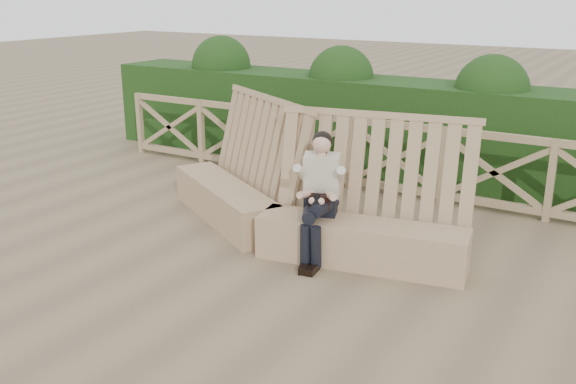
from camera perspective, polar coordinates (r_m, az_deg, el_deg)
The scene contains 5 objects.
ground at distance 6.70m, azimuth -2.37°, elevation -8.15°, with size 60.00×60.00×0.00m, color brown.
bench at distance 7.72m, azimuth 0.32°, elevation -1.26°, with size 4.42×1.84×1.62m.
woman at distance 7.07m, azimuth 2.81°, elevation 0.06°, with size 0.52×0.88×1.43m.
guardrail at distance 9.44m, azimuth 9.43°, elevation 2.95°, with size 10.10×0.09×1.10m.
hedge at distance 10.49m, azimuth 11.99°, elevation 5.39°, with size 12.00×1.20×1.50m, color black.
Camera 1 is at (3.37, -5.00, 2.92)m, focal length 40.00 mm.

